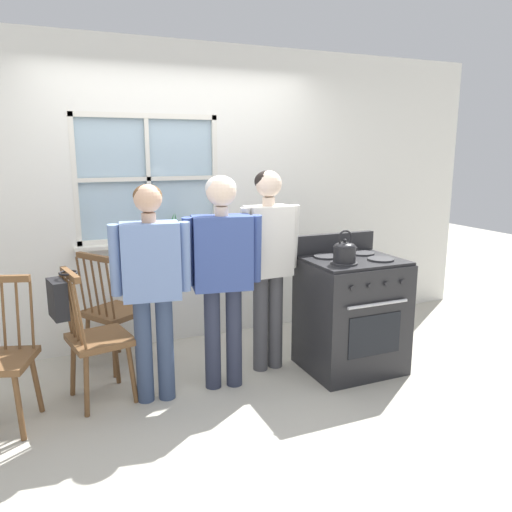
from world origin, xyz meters
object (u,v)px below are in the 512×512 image
Objects in this scene: chair_center_cluster at (112,313)px; potted_plant at (175,232)px; handbag at (58,298)px; kettle at (345,251)px; chair_by_window at (97,340)px; stove at (351,313)px; person_teen_center at (222,260)px; person_elderly_left at (151,275)px; person_adult_right at (268,252)px.

chair_center_cluster is 0.91m from potted_plant.
handbag is (-0.41, -0.62, 0.35)m from chair_center_cluster.
potted_plant is (-0.99, 1.24, 0.03)m from kettle.
stove is (1.96, -0.24, 0.02)m from chair_by_window.
stove is at bearing -146.76° from chair_center_cluster.
handbag is at bearing -175.47° from person_teen_center.
chair_by_window is 3.95× the size of kettle.
person_elderly_left is at bearing 176.78° from stove.
person_elderly_left is 6.27× the size of kettle.
chair_by_window is 0.60m from chair_center_cluster.
kettle is at bearing -0.89° from person_elderly_left.
chair_by_window is 1.92m from kettle.
chair_center_cluster is 0.82m from handbag.
kettle is at bearing -4.69° from person_teen_center.
handbag is at bearing 179.15° from person_adult_right.
person_elderly_left reaches higher than kettle.
handbag is (-2.02, 0.33, -0.22)m from kettle.
chair_by_window is at bearing -179.61° from person_teen_center.
handbag is at bearing 114.09° from chair_center_cluster.
person_teen_center is at bearing -163.02° from person_adult_right.
chair_by_window is 0.62m from person_elderly_left.
person_adult_right reaches higher than stove.
person_elderly_left is at bearing -112.52° from potted_plant.
potted_plant reaches higher than stove.
chair_by_window is at bearing 172.98° from stove.
handbag is at bearing 90.00° from chair_by_window.
person_adult_right reaches higher than person_teen_center.
person_elderly_left is 0.52m from person_teen_center.
stove is at bearing -5.11° from handbag.
person_adult_right is 5.27× the size of handbag.
potted_plant reaches higher than chair_by_window.
person_adult_right is 1.49× the size of stove.
potted_plant reaches higher than chair_center_cluster.
chair_center_cluster is 3.18× the size of handbag.
chair_center_cluster is at bearing -28.62° from chair_by_window.
person_teen_center reaches higher than stove.
person_teen_center is 1.19m from stove.
handbag is (-0.60, 0.11, -0.12)m from person_elderly_left.
stove is 1.71m from potted_plant.
chair_center_cluster is at bearing 151.37° from person_adult_right.
potted_plant is at bearing 128.68° from kettle.
potted_plant is (-1.16, 1.11, 0.58)m from stove.
person_adult_right is (1.16, -0.55, 0.52)m from chair_center_cluster.
person_adult_right reaches higher than potted_plant.
potted_plant is (-0.10, 1.01, 0.07)m from person_teen_center.
chair_center_cluster is 0.90× the size of stove.
chair_center_cluster and handbag have the same top height.
potted_plant is (0.80, 0.87, 0.60)m from chair_by_window.
chair_by_window is at bearing 130.27° from chair_center_cluster.
stove is at bearing 38.05° from kettle.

